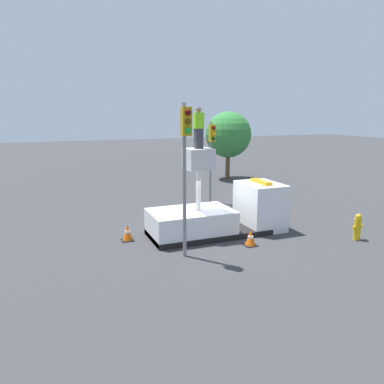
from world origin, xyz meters
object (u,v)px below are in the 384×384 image
object	(u,v)px
traffic_light_across	(212,146)
traffic_cone_curbside	(251,238)
worker	(199,128)
traffic_cone_rear	(127,233)
tree_left_bg	(228,135)
fire_hydrant	(357,227)
traffic_light_pole	(186,151)
bucket_truck	(221,214)

from	to	relation	value
traffic_light_across	traffic_cone_curbside	world-z (taller)	traffic_light_across
worker	traffic_cone_rear	distance (m)	5.41
worker	traffic_light_across	distance (m)	6.43
traffic_cone_rear	tree_left_bg	size ratio (longest dim) A/B	0.13
traffic_cone_rear	traffic_light_across	bearing A→B (deg)	38.47
traffic_cone_curbside	tree_left_bg	xyz separation A→B (m)	(6.33, 14.51, 3.28)
fire_hydrant	tree_left_bg	world-z (taller)	tree_left_bg
worker	traffic_cone_rear	bearing A→B (deg)	169.92
traffic_cone_rear	tree_left_bg	distance (m)	16.57
worker	fire_hydrant	xyz separation A→B (m)	(6.17, -3.01, -4.21)
traffic_cone_curbside	traffic_light_across	bearing A→B (deg)	77.87
fire_hydrant	traffic_cone_curbside	bearing A→B (deg)	167.05
traffic_light_pole	traffic_cone_curbside	distance (m)	4.75
traffic_light_pole	traffic_cone_curbside	size ratio (longest dim) A/B	8.60
traffic_light_across	traffic_cone_rear	distance (m)	8.48
traffic_light_across	traffic_cone_curbside	bearing A→B (deg)	-102.13
traffic_cone_rear	bucket_truck	bearing A→B (deg)	-7.45
bucket_truck	traffic_cone_curbside	xyz separation A→B (m)	(0.43, -1.94, -0.55)
traffic_light_pole	tree_left_bg	distance (m)	17.41
fire_hydrant	traffic_cone_rear	distance (m)	9.90
bucket_truck	worker	world-z (taller)	worker
traffic_light_across	tree_left_bg	bearing A→B (deg)	56.33
traffic_light_pole	traffic_light_across	xyz separation A→B (m)	(4.53, 7.62, -0.61)
fire_hydrant	traffic_cone_curbside	size ratio (longest dim) A/B	1.73
worker	fire_hydrant	size ratio (longest dim) A/B	1.52
fire_hydrant	tree_left_bg	size ratio (longest dim) A/B	0.21
traffic_light_pole	traffic_cone_rear	distance (m)	4.88
worker	fire_hydrant	distance (m)	8.06
traffic_light_across	fire_hydrant	xyz separation A→B (m)	(3.05, -8.47, -2.88)
fire_hydrant	traffic_light_pole	bearing A→B (deg)	173.64
traffic_light_pole	traffic_cone_rear	world-z (taller)	traffic_light_pole
traffic_light_pole	tree_left_bg	world-z (taller)	traffic_light_pole
traffic_light_pole	traffic_light_across	distance (m)	8.89
worker	traffic_cone_curbside	bearing A→B (deg)	-51.78
worker	tree_left_bg	world-z (taller)	worker
traffic_light_pole	fire_hydrant	bearing A→B (deg)	-6.36
bucket_truck	fire_hydrant	size ratio (longest dim) A/B	5.38
worker	fire_hydrant	bearing A→B (deg)	-25.99
fire_hydrant	bucket_truck	bearing A→B (deg)	149.29
traffic_light_pole	bucket_truck	bearing A→B (deg)	40.76
traffic_light_across	fire_hydrant	bearing A→B (deg)	-70.18
fire_hydrant	traffic_cone_rear	xyz separation A→B (m)	(-9.24, 3.56, -0.22)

